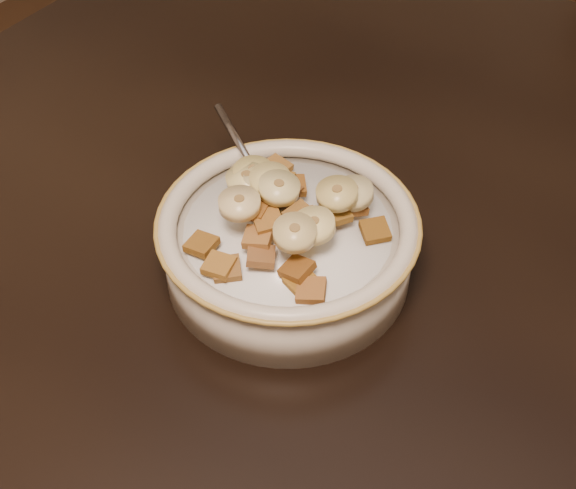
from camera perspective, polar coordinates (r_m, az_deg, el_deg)
The scene contains 34 objects.
cereal_bowl at distance 0.62m, azimuth -0.00°, elevation -0.46°, with size 0.19×0.19×0.05m, color beige.
milk at distance 0.61m, azimuth -0.00°, elevation 1.06°, with size 0.16×0.16×0.00m, color white.
spoon at distance 0.62m, azimuth -1.20°, elevation 3.13°, with size 0.03×0.05×0.01m, color #B7B8BE.
cereal_square_0 at distance 0.59m, azimuth -2.33°, elevation 2.54°, with size 0.02×0.02×0.01m, color brown.
cereal_square_1 at distance 0.65m, azimuth -0.84°, elevation 5.52°, with size 0.02×0.02×0.01m, color brown.
cereal_square_2 at distance 0.57m, azimuth -4.38°, elevation -1.74°, with size 0.02×0.02×0.01m, color brown.
cereal_square_3 at distance 0.60m, azimuth 3.40°, elevation 2.22°, with size 0.02×0.02×0.01m, color brown.
cereal_square_4 at distance 0.56m, azimuth 1.65°, elevation -3.27°, with size 0.02×0.02×0.01m, color brown.
cereal_square_5 at distance 0.61m, azimuth -0.15°, elevation 3.91°, with size 0.02×0.02×0.01m, color brown.
cereal_square_6 at distance 0.58m, azimuth -1.44°, elevation 1.70°, with size 0.02×0.02×0.01m, color #985A1C.
cereal_square_7 at distance 0.58m, azimuth -2.16°, elevation 0.53°, with size 0.02×0.02×0.01m, color brown.
cereal_square_8 at distance 0.56m, azimuth 0.97°, elevation -2.66°, with size 0.02×0.02×0.01m, color olive.
cereal_square_9 at distance 0.57m, azimuth -1.94°, elevation -0.83°, with size 0.02×0.02×0.01m, color brown.
cereal_square_10 at distance 0.59m, azimuth -6.17°, elevation 0.02°, with size 0.02×0.02×0.01m, color brown.
cereal_square_11 at distance 0.62m, azimuth 0.33°, elevation 4.24°, with size 0.02×0.02×0.01m, color brown.
cereal_square_12 at distance 0.56m, azimuth 0.64°, elevation -1.74°, with size 0.02×0.02×0.01m, color brown.
cereal_square_13 at distance 0.59m, azimuth 0.88°, elevation 2.06°, with size 0.02×0.02×0.01m, color brown.
cereal_square_14 at distance 0.60m, azimuth 6.22°, elevation 1.00°, with size 0.02×0.02×0.01m, color brown.
cereal_square_15 at distance 0.62m, azimuth -0.54°, elevation 4.44°, with size 0.02×0.02×0.01m, color brown.
cereal_square_16 at distance 0.61m, azimuth 4.57°, elevation 2.73°, with size 0.02×0.02×0.01m, color brown.
cereal_square_17 at distance 0.57m, azimuth -4.94°, elevation -1.48°, with size 0.02×0.02×0.01m, color brown.
cereal_square_18 at distance 0.59m, azimuth 1.08°, elevation 1.80°, with size 0.02×0.02×0.01m, color brown.
cereal_square_19 at distance 0.61m, azimuth -2.19°, elevation 3.61°, with size 0.02×0.02×0.01m, color brown.
banana_slice_0 at distance 0.57m, azimuth 1.85°, elevation 1.35°, with size 0.03×0.03×0.01m, color #FDE094.
banana_slice_1 at distance 0.62m, azimuth -2.49°, elevation 5.09°, with size 0.03×0.03×0.01m, color #E9D675.
banana_slice_2 at distance 0.59m, azimuth 3.50°, elevation 3.62°, with size 0.03×0.03×0.01m, color #CEBD6A.
banana_slice_3 at distance 0.61m, azimuth -1.74°, elevation 4.57°, with size 0.03×0.03×0.01m, color #CCC17E.
banana_slice_4 at distance 0.61m, azimuth 4.64°, elevation 3.67°, with size 0.03×0.03×0.01m, color #D0BF85.
banana_slice_5 at distance 0.56m, azimuth 0.48°, elevation 0.84°, with size 0.03×0.03×0.01m, color #DFCC81.
banana_slice_6 at distance 0.59m, azimuth -0.64°, elevation 4.04°, with size 0.03×0.03×0.01m, color #E5DB7B.
banana_slice_7 at distance 0.60m, azimuth -1.29°, elevation 4.59°, with size 0.03×0.03×0.01m, color #D3BD69.
banana_slice_8 at distance 0.58m, azimuth -3.47°, elevation 2.93°, with size 0.03×0.03×0.01m, color #FFDD8D.
banana_slice_9 at distance 0.62m, azimuth -2.72°, elevation 4.92°, with size 0.03×0.03×0.01m, color #DBC96B.
banana_slice_10 at distance 0.61m, azimuth -2.99°, elevation 4.70°, with size 0.03×0.03×0.01m, color #EBD987.
Camera 1 is at (0.02, -0.46, 1.22)m, focal length 50.00 mm.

